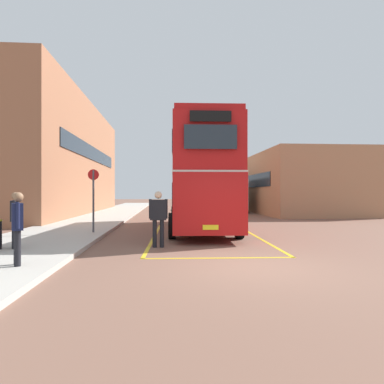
% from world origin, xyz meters
% --- Properties ---
extents(ground_plane, '(135.60, 135.60, 0.00)m').
position_xyz_m(ground_plane, '(0.00, 14.40, 0.00)').
color(ground_plane, brown).
extents(sidewalk_left, '(4.00, 57.60, 0.14)m').
position_xyz_m(sidewalk_left, '(-6.50, 16.80, 0.07)').
color(sidewalk_left, '#B2ADA3').
rests_on(sidewalk_left, ground).
extents(brick_building_left, '(5.84, 23.16, 9.03)m').
position_xyz_m(brick_building_left, '(-10.99, 20.48, 4.51)').
color(brick_building_left, '#9E6647').
rests_on(brick_building_left, ground).
extents(depot_building_right, '(8.15, 17.63, 5.04)m').
position_xyz_m(depot_building_right, '(9.54, 22.82, 2.52)').
color(depot_building_right, '#AD7A56').
rests_on(depot_building_right, ground).
extents(double_decker_bus, '(3.08, 9.94, 4.75)m').
position_xyz_m(double_decker_bus, '(-0.43, 7.92, 2.51)').
color(double_decker_bus, black).
rests_on(double_decker_bus, ground).
extents(single_deck_bus, '(3.04, 9.21, 3.02)m').
position_xyz_m(single_deck_bus, '(3.19, 23.60, 1.64)').
color(single_deck_bus, black).
rests_on(single_deck_bus, ground).
extents(pedestrian_boarding, '(0.60, 0.26, 1.81)m').
position_xyz_m(pedestrian_boarding, '(-2.30, 2.95, 1.06)').
color(pedestrian_boarding, black).
rests_on(pedestrian_boarding, ground).
extents(pedestrian_waiting_near, '(0.36, 0.53, 1.64)m').
position_xyz_m(pedestrian_waiting_near, '(-6.46, 2.25, 1.08)').
color(pedestrian_waiting_near, black).
rests_on(pedestrian_waiting_near, sidewalk_left).
extents(pedestrian_waiting_far, '(0.40, 0.51, 1.64)m').
position_xyz_m(pedestrian_waiting_far, '(-5.36, -0.17, 1.08)').
color(pedestrian_waiting_far, black).
rests_on(pedestrian_waiting_far, sidewalk_left).
extents(bus_stop_sign, '(0.44, 0.12, 2.58)m').
position_xyz_m(bus_stop_sign, '(-5.03, 6.14, 1.70)').
color(bus_stop_sign, '#4C4C51').
rests_on(bus_stop_sign, sidewalk_left).
extents(bay_marking_yellow, '(4.60, 12.00, 0.01)m').
position_xyz_m(bay_marking_yellow, '(-0.46, 6.05, 0.00)').
color(bay_marking_yellow, gold).
rests_on(bay_marking_yellow, ground).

